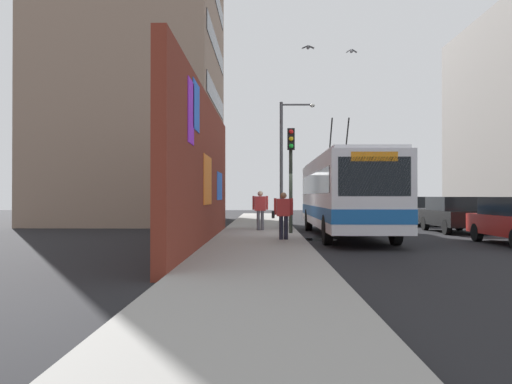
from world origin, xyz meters
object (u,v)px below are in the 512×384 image
city_bus (344,193)px  parked_car_black (453,214)px  pedestrian_midblock (260,207)px  street_lamp (285,153)px  pedestrian_at_curb (283,212)px  parked_car_silver (414,210)px  traffic_light (291,162)px  parked_car_navy (388,208)px

city_bus → parked_car_black: city_bus is taller
parked_car_black → pedestrian_midblock: pedestrian_midblock is taller
street_lamp → pedestrian_midblock: bearing=168.6°
pedestrian_at_curb → parked_car_silver: bearing=-33.5°
pedestrian_at_curb → parked_car_black: bearing=-53.5°
street_lamp → city_bus: bearing=-166.2°
city_bus → traffic_light: city_bus is taller
parked_car_black → city_bus: bearing=115.5°
parked_car_silver → traffic_light: 11.64m
pedestrian_at_curb → street_lamp: size_ratio=0.24×
city_bus → parked_car_black: (2.48, -5.20, -0.91)m
parked_car_silver → street_lamp: (-0.21, 7.23, 3.19)m
pedestrian_at_curb → street_lamp: bearing=-2.6°
parked_car_navy → street_lamp: bearing=131.7°
city_bus → parked_car_navy: (14.67, -5.20, -0.91)m
parked_car_black → traffic_light: traffic_light is taller
pedestrian_at_curb → parked_car_navy: bearing=-23.4°
pedestrian_midblock → pedestrian_at_curb: bearing=-170.4°
parked_car_black → parked_car_silver: (5.96, 0.00, 0.00)m
parked_car_silver → street_lamp: size_ratio=0.63×
traffic_light → parked_car_black: bearing=-69.1°
parked_car_navy → street_lamp: size_ratio=0.67×
traffic_light → street_lamp: street_lamp is taller
city_bus → pedestrian_midblock: 3.77m
parked_car_navy → pedestrian_at_curb: pedestrian_at_curb is taller
pedestrian_at_curb → street_lamp: (11.49, -0.53, 2.96)m
city_bus → parked_car_silver: city_bus is taller
pedestrian_midblock → street_lamp: 7.38m
parked_car_black → pedestrian_at_curb: 9.65m
parked_car_black → parked_car_silver: same height
parked_car_black → street_lamp: street_lamp is taller
pedestrian_midblock → city_bus: bearing=-114.9°
parked_car_black → parked_car_navy: bearing=-0.0°
pedestrian_at_curb → pedestrian_midblock: pedestrian_midblock is taller
city_bus → pedestrian_at_curb: (-3.26, 2.56, -0.68)m
pedestrian_at_curb → traffic_light: size_ratio=0.38×
traffic_light → street_lamp: (8.56, -0.12, 1.09)m
parked_car_black → parked_car_silver: size_ratio=1.03×
city_bus → street_lamp: bearing=13.8°
traffic_light → pedestrian_at_curb: bearing=172.1°
pedestrian_at_curb → pedestrian_midblock: bearing=9.6°
parked_car_navy → parked_car_silver: bearing=180.0°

